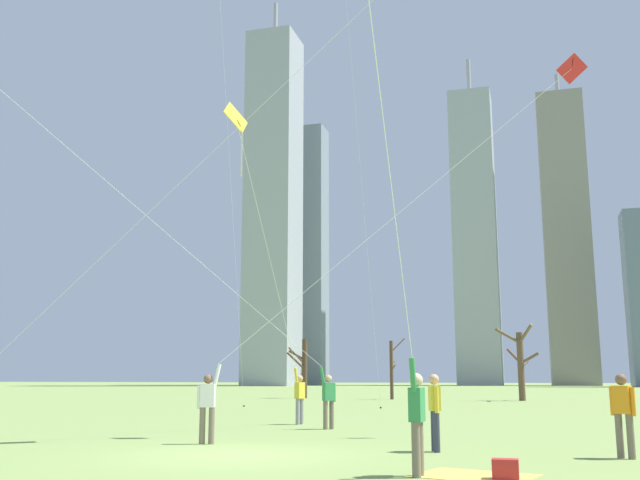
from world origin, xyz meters
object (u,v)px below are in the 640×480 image
object	(u,v)px
kite_flyer_foreground_left_red	(254,361)
bystander_strolling_midfield	(435,408)
kite_flyer_far_back_yellow	(294,370)
kite_flyer_midfield_center_purple	(380,109)
picnic_spot	(492,472)
bare_tree_left_of_center	(520,361)
bare_tree_far_right_edge	(303,367)
distant_kite_high_overhead_pink	(220,6)
kite_flyer_midfield_right_blue	(252,327)
bare_tree_rightmost	(392,369)
bystander_far_off_by_trees	(623,411)
kite_flyer_midfield_left_teal	(71,307)

from	to	relation	value
kite_flyer_foreground_left_red	bystander_strolling_midfield	distance (m)	4.67
kite_flyer_far_back_yellow	kite_flyer_midfield_center_purple	distance (m)	16.55
picnic_spot	bare_tree_left_of_center	bearing A→B (deg)	90.26
picnic_spot	bare_tree_far_right_edge	distance (m)	44.46
bare_tree_far_right_edge	bare_tree_left_of_center	bearing A→B (deg)	-6.46
bare_tree_left_of_center	bystander_strolling_midfield	bearing A→B (deg)	-91.91
bare_tree_far_right_edge	kite_flyer_midfield_center_purple	bearing A→B (deg)	-71.47
bystander_strolling_midfield	distant_kite_high_overhead_pink	size ratio (longest dim) A/B	0.05
kite_flyer_foreground_left_red	kite_flyer_far_back_yellow	world-z (taller)	kite_flyer_foreground_left_red
kite_flyer_midfield_right_blue	distant_kite_high_overhead_pink	bearing A→B (deg)	117.77
distant_kite_high_overhead_pink	kite_flyer_far_back_yellow	bearing A→B (deg)	-57.53
kite_flyer_midfield_right_blue	picnic_spot	size ratio (longest dim) A/B	5.16
bare_tree_left_of_center	bare_tree_rightmost	bearing A→B (deg)	175.55
kite_flyer_midfield_right_blue	kite_flyer_far_back_yellow	world-z (taller)	kite_flyer_midfield_right_blue
bystander_far_off_by_trees	kite_flyer_midfield_right_blue	bearing A→B (deg)	153.73
bare_tree_left_of_center	kite_flyer_midfield_right_blue	bearing A→B (deg)	-102.94
bystander_strolling_midfield	picnic_spot	xyz separation A→B (m)	(1.37, -3.82, -0.81)
kite_flyer_far_back_yellow	bystander_strolling_midfield	xyz separation A→B (m)	(5.51, -7.09, -0.89)
kite_flyer_foreground_left_red	bare_tree_left_of_center	distance (m)	35.37
picnic_spot	bare_tree_left_of_center	xyz separation A→B (m)	(-0.18, 39.56, 2.54)
kite_flyer_midfield_left_teal	bystander_strolling_midfield	world-z (taller)	kite_flyer_midfield_left_teal
kite_flyer_foreground_left_red	bystander_far_off_by_trees	xyz separation A→B (m)	(8.20, -1.12, -1.03)
bystander_strolling_midfield	kite_flyer_midfield_center_purple	bearing A→B (deg)	-86.36
kite_flyer_foreground_left_red	kite_flyer_far_back_yellow	distance (m)	6.34
bare_tree_rightmost	kite_flyer_midfield_center_purple	bearing A→B (deg)	-79.47
kite_flyer_far_back_yellow	kite_flyer_midfield_center_purple	world-z (taller)	kite_flyer_midfield_center_purple
bare_tree_far_right_edge	bystander_strolling_midfield	bearing A→B (deg)	-68.52
kite_flyer_far_back_yellow	bare_tree_rightmost	size ratio (longest dim) A/B	2.02
kite_flyer_midfield_center_purple	kite_flyer_midfield_left_teal	xyz separation A→B (m)	(-9.87, 8.38, -1.28)
kite_flyer_foreground_left_red	picnic_spot	distance (m)	7.70
kite_flyer_foreground_left_red	kite_flyer_midfield_center_purple	world-z (taller)	kite_flyer_midfield_center_purple
kite_flyer_midfield_right_blue	bare_tree_rightmost	world-z (taller)	kite_flyer_midfield_right_blue
kite_flyer_midfield_right_blue	kite_flyer_midfield_left_teal	size ratio (longest dim) A/B	0.68
bystander_far_off_by_trees	bare_tree_rightmost	world-z (taller)	bare_tree_rightmost
distant_kite_high_overhead_pink	bare_tree_rightmost	xyz separation A→B (m)	(8.39, 12.64, -22.85)
kite_flyer_foreground_left_red	bystander_strolling_midfield	xyz separation A→B (m)	(4.48, -0.83, -1.03)
bare_tree_rightmost	bystander_strolling_midfield	bearing A→B (deg)	-77.98
bare_tree_far_right_edge	bare_tree_left_of_center	size ratio (longest dim) A/B	0.87
kite_flyer_midfield_center_purple	bystander_strolling_midfield	xyz separation A→B (m)	(-0.51, 8.07, -3.73)
picnic_spot	bare_tree_left_of_center	size ratio (longest dim) A/B	0.42
distant_kite_high_overhead_pink	picnic_spot	size ratio (longest dim) A/B	13.97
kite_flyer_midfield_center_purple	bare_tree_rightmost	bearing A→B (deg)	100.53
bystander_far_off_by_trees	bare_tree_left_of_center	xyz separation A→B (m)	(-2.53, 36.03, 1.73)
distant_kite_high_overhead_pink	bare_tree_far_right_edge	bearing A→B (deg)	84.33
bare_tree_left_of_center	distant_kite_high_overhead_pink	bearing A→B (deg)	-145.42
kite_flyer_midfield_right_blue	bare_tree_far_right_edge	distance (m)	34.20
bare_tree_far_right_edge	picnic_spot	bearing A→B (deg)	-68.68
distant_kite_high_overhead_pink	picnic_spot	bearing A→B (deg)	-57.62
kite_flyer_far_back_yellow	bare_tree_left_of_center	world-z (taller)	kite_flyer_far_back_yellow
kite_flyer_midfield_right_blue	bystander_far_off_by_trees	xyz separation A→B (m)	(9.70, -4.79, -2.13)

